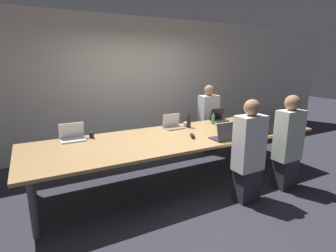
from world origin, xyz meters
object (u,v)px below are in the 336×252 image
laptop_near_midright (224,135)px  cup_far_left (92,135)px  person_near_right (288,144)px  laptop_far_right (218,117)px  cup_far_center (186,124)px  person_far_right (208,119)px  bottle_far_center (189,122)px  laptop_near_right (268,129)px  stapler (192,136)px  laptop_far_center (172,124)px  bottle_far_right (213,119)px  cup_near_right (258,132)px  laptop_far_left (72,135)px  person_near_midright (249,153)px

laptop_near_midright → cup_far_left: 2.01m
person_near_right → laptop_far_right: size_ratio=4.66×
cup_far_center → person_far_right: person_far_right is taller
bottle_far_center → laptop_near_midright: bearing=-86.3°
laptop_near_right → stapler: (-1.25, 0.34, -0.05)m
laptop_near_right → stapler: 1.30m
laptop_far_center → stapler: 0.69m
bottle_far_center → laptop_far_right: bearing=13.7°
bottle_far_center → stapler: size_ratio=1.57×
laptop_far_right → bottle_far_right: laptop_far_right is taller
bottle_far_center → cup_near_right: bottle_far_center is taller
laptop_near_right → bottle_far_right: (-0.40, 0.93, 0.02)m
laptop_far_right → laptop_far_left: 2.75m
bottle_far_center → cup_far_left: bottle_far_center is taller
bottle_far_center → bottle_far_right: size_ratio=1.19×
bottle_far_center → laptop_far_center: bearing=158.1°
stapler → cup_far_center: bearing=87.2°
cup_near_right → person_near_midright: bearing=-144.6°
cup_far_center → cup_far_left: bearing=177.8°
laptop_near_midright → laptop_near_right: bearing=178.8°
laptop_near_right → bottle_far_center: bearing=-43.6°
person_near_midright → stapler: 0.88m
cup_far_center → person_near_midright: bearing=-85.6°
person_near_right → laptop_near_right: bearing=-97.9°
person_near_midright → person_far_right: size_ratio=1.00×
bottle_far_center → person_near_midright: 1.38m
laptop_near_right → person_near_right: 0.46m
laptop_far_right → cup_far_left: 2.48m
person_far_right → person_near_right: bearing=-89.8°
bottle_far_center → laptop_far_left: bearing=175.0°
cup_near_right → cup_far_left: bearing=156.1°
laptop_near_midright → person_near_right: size_ratio=0.24×
person_far_right → cup_far_left: size_ratio=15.01×
person_far_right → stapler: 1.68m
laptop_near_midright → laptop_far_right: laptop_near_midright is taller
laptop_near_midright → laptop_far_right: 1.33m
cup_near_right → person_far_right: bearing=83.7°
laptop_far_center → cup_far_left: laptop_far_center is taller
laptop_far_center → cup_near_right: bearing=-46.2°
cup_near_right → laptop_near_right: bearing=1.9°
person_far_right → laptop_far_left: size_ratio=3.95×
laptop_far_center → stapler: (-0.03, -0.68, -0.05)m
person_near_midright → person_near_right: size_ratio=0.99×
bottle_far_right → laptop_far_left: (-2.49, 0.15, -0.02)m
laptop_far_right → person_far_right: person_far_right is taller
person_near_midright → laptop_near_right: (0.86, 0.45, 0.13)m
person_near_midright → stapler: bearing=-63.6°
person_far_right → cup_far_left: 2.60m
cup_far_center → person_near_right: (0.91, -1.43, -0.10)m
cup_far_center → cup_far_left: cup_far_left is taller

